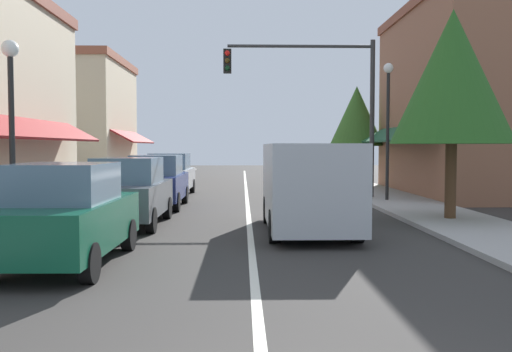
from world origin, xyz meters
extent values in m
plane|color=#33302D|center=(0.00, 18.00, 0.00)|extent=(80.00, 80.00, 0.00)
cube|color=gray|center=(-5.50, 18.00, 0.06)|extent=(2.60, 56.00, 0.12)
cube|color=#A39E99|center=(5.50, 18.00, 0.06)|extent=(2.60, 56.00, 0.12)
cube|color=silver|center=(0.00, 18.00, 0.00)|extent=(0.14, 52.00, 0.01)
cube|color=slate|center=(-6.86, 12.00, 1.40)|extent=(0.08, 10.64, 1.80)
cube|color=maroon|center=(-6.25, 12.00, 2.60)|extent=(1.27, 11.76, 0.73)
cube|color=slate|center=(-6.86, 15.08, 4.79)|extent=(0.08, 1.10, 1.30)
cube|color=#8E5B42|center=(9.77, 20.00, 3.83)|extent=(5.95, 10.00, 7.66)
cube|color=brown|center=(9.77, 20.00, 7.86)|extent=(6.15, 10.20, 0.40)
cube|color=slate|center=(6.86, 20.00, 1.40)|extent=(0.08, 7.60, 1.80)
cube|color=#194C2D|center=(6.25, 20.00, 2.60)|extent=(1.27, 8.40, 0.73)
cube|color=slate|center=(6.86, 17.80, 5.51)|extent=(0.08, 1.10, 1.30)
cube|color=slate|center=(6.86, 22.20, 5.51)|extent=(0.08, 1.10, 1.30)
cube|color=#BCAD8E|center=(-9.29, 28.00, 3.26)|extent=(4.99, 8.00, 6.52)
cube|color=brown|center=(-9.29, 28.00, 6.72)|extent=(5.19, 8.20, 0.40)
cube|color=slate|center=(-6.86, 28.00, 1.40)|extent=(0.08, 6.08, 1.80)
cube|color=maroon|center=(-6.25, 28.00, 2.60)|extent=(1.27, 6.72, 0.73)
cube|color=slate|center=(-6.86, 26.24, 4.69)|extent=(0.08, 1.10, 1.30)
cube|color=slate|center=(-6.86, 29.76, 4.69)|extent=(0.08, 1.10, 1.30)
cube|color=#0F4C33|center=(-3.25, 6.01, 0.71)|extent=(1.79, 4.13, 0.80)
cube|color=slate|center=(-3.25, 5.91, 1.44)|extent=(1.55, 2.02, 0.66)
cylinder|color=black|center=(-4.02, 7.37, 0.31)|extent=(0.21, 0.62, 0.62)
cylinder|color=black|center=(-2.43, 7.35, 0.31)|extent=(0.21, 0.62, 0.62)
cylinder|color=black|center=(-2.48, 4.64, 0.31)|extent=(0.21, 0.62, 0.62)
cube|color=#4C5156|center=(-3.12, 10.92, 0.71)|extent=(1.75, 4.11, 0.80)
cube|color=slate|center=(-3.13, 10.82, 1.44)|extent=(1.54, 2.01, 0.66)
cylinder|color=black|center=(-3.90, 12.28, 0.31)|extent=(0.21, 0.62, 0.62)
cylinder|color=black|center=(-2.32, 12.27, 0.31)|extent=(0.21, 0.62, 0.62)
cylinder|color=black|center=(-3.93, 9.58, 0.31)|extent=(0.21, 0.62, 0.62)
cylinder|color=black|center=(-2.34, 9.56, 0.31)|extent=(0.21, 0.62, 0.62)
cube|color=navy|center=(-3.05, 15.30, 0.71)|extent=(1.73, 4.10, 0.80)
cube|color=slate|center=(-3.05, 15.20, 1.44)|extent=(1.53, 2.00, 0.66)
cylinder|color=black|center=(-3.85, 16.65, 0.31)|extent=(0.20, 0.62, 0.62)
cylinder|color=black|center=(-2.26, 16.65, 0.31)|extent=(0.20, 0.62, 0.62)
cylinder|color=black|center=(-3.84, 13.94, 0.31)|extent=(0.20, 0.62, 0.62)
cylinder|color=black|center=(-2.26, 13.95, 0.31)|extent=(0.20, 0.62, 0.62)
cube|color=#B7BABF|center=(-3.21, 19.99, 0.71)|extent=(1.77, 4.12, 0.80)
cube|color=slate|center=(-3.21, 19.89, 1.44)|extent=(1.54, 2.02, 0.66)
cylinder|color=black|center=(-3.99, 21.35, 0.31)|extent=(0.21, 0.62, 0.62)
cylinder|color=black|center=(-2.40, 21.33, 0.31)|extent=(0.21, 0.62, 0.62)
cylinder|color=black|center=(-4.02, 18.64, 0.31)|extent=(0.21, 0.62, 0.62)
cylinder|color=black|center=(-2.44, 18.62, 0.31)|extent=(0.21, 0.62, 0.62)
cube|color=#B2B7BC|center=(1.39, 9.68, 1.17)|extent=(1.96, 5.00, 1.90)
cube|color=slate|center=(1.39, 12.08, 1.59)|extent=(1.72, 0.27, 0.84)
cube|color=black|center=(1.39, 12.26, 0.48)|extent=(1.86, 0.20, 0.24)
cylinder|color=black|center=(0.51, 11.23, 0.36)|extent=(0.24, 0.72, 0.72)
cylinder|color=black|center=(2.27, 11.23, 0.36)|extent=(0.24, 0.72, 0.72)
cylinder|color=black|center=(0.50, 8.13, 0.36)|extent=(0.24, 0.72, 0.72)
cylinder|color=black|center=(2.27, 8.13, 0.36)|extent=(0.24, 0.72, 0.72)
cylinder|color=#333333|center=(4.80, 17.84, 3.06)|extent=(0.18, 0.18, 6.11)
cylinder|color=#333333|center=(2.03, 17.84, 5.86)|extent=(5.54, 0.12, 0.12)
cube|color=black|center=(-0.74, 17.66, 5.26)|extent=(0.30, 0.24, 0.90)
sphere|color=red|center=(-0.74, 17.53, 5.54)|extent=(0.20, 0.20, 0.20)
sphere|color=#3D2D0C|center=(-0.74, 17.53, 5.26)|extent=(0.20, 0.20, 0.20)
sphere|color=#0C3316|center=(-0.74, 17.53, 4.98)|extent=(0.20, 0.20, 0.20)
cylinder|color=black|center=(-5.05, 8.27, 1.96)|extent=(0.12, 0.12, 3.93)
sphere|color=white|center=(-5.05, 8.27, 4.11)|extent=(0.36, 0.36, 0.36)
cylinder|color=black|center=(5.08, 16.57, 2.35)|extent=(0.12, 0.12, 4.69)
sphere|color=white|center=(5.08, 16.57, 4.87)|extent=(0.36, 0.36, 0.36)
cylinder|color=#4C331E|center=(5.45, 11.31, 1.31)|extent=(0.30, 0.30, 2.62)
cone|color=#285B21|center=(5.45, 11.31, 3.92)|extent=(3.26, 3.26, 3.59)
cylinder|color=#4C331E|center=(5.64, 24.91, 1.25)|extent=(0.30, 0.30, 2.50)
cone|color=#386626|center=(5.64, 24.91, 3.60)|extent=(2.76, 2.76, 3.03)
camera|label=1|loc=(-0.18, -3.82, 2.06)|focal=39.74mm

